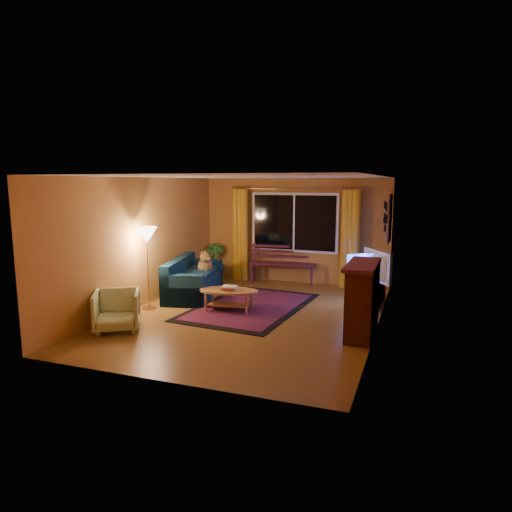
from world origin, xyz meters
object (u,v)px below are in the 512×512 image
(armchair, at_px, (117,308))
(floor_lamp, at_px, (148,268))
(sofa, at_px, (194,277))
(bench, at_px, (282,273))
(tv_console, at_px, (371,293))
(coffee_table, at_px, (229,300))

(armchair, relative_size, floor_lamp, 0.46)
(sofa, bearing_deg, armchair, -105.24)
(bench, relative_size, floor_lamp, 1.01)
(tv_console, bearing_deg, sofa, -164.83)
(coffee_table, bearing_deg, armchair, -127.19)
(sofa, bearing_deg, tv_console, -3.23)
(bench, bearing_deg, tv_console, -36.69)
(bench, bearing_deg, coffee_table, -103.68)
(floor_lamp, xyz_separation_m, coffee_table, (1.49, 0.40, -0.59))
(sofa, distance_m, floor_lamp, 1.31)
(sofa, xyz_separation_m, floor_lamp, (-0.34, -1.20, 0.39))
(armchair, bearing_deg, coffee_table, 21.71)
(bench, xyz_separation_m, armchair, (-1.53, -4.29, 0.12))
(floor_lamp, xyz_separation_m, tv_console, (3.96, 1.81, -0.56))
(floor_lamp, distance_m, coffee_table, 1.65)
(armchair, xyz_separation_m, floor_lamp, (-0.23, 1.28, 0.43))
(armchair, height_order, coffee_table, armchair)
(tv_console, bearing_deg, coffee_table, -144.56)
(bench, relative_size, tv_console, 1.44)
(bench, bearing_deg, sofa, -136.00)
(bench, bearing_deg, armchair, -117.58)
(armchair, bearing_deg, bench, 39.27)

